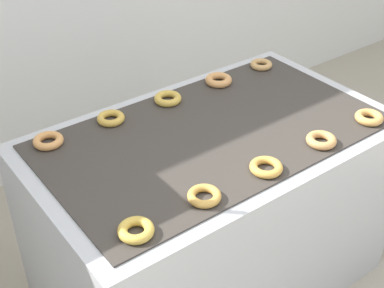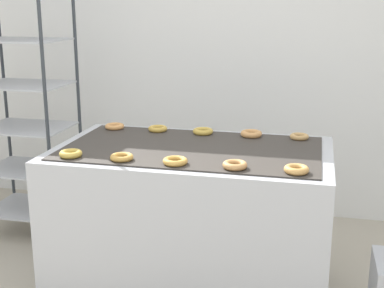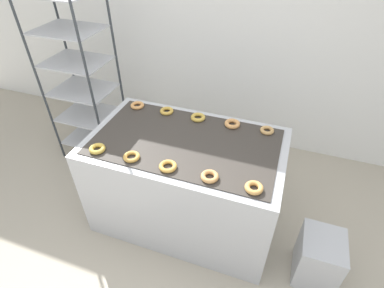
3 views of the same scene
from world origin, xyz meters
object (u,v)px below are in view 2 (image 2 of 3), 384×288
donut_near_right (235,165)px  donut_far_left (158,129)px  donut_near_left (122,157)px  donut_near_center (175,161)px  baking_rack_cart (24,107)px  donut_far_center (203,131)px  donut_far_rightmost (299,137)px  fryer_machine (192,222)px  donut_far_right (251,134)px  donut_near_rightmost (296,169)px  donut_near_leftmost (71,154)px  donut_far_leftmost (115,126)px

donut_near_right → donut_far_left: bearing=132.1°
donut_near_right → donut_near_left: bearing=179.3°
donut_near_left → donut_near_center: donut_near_center is taller
baking_rack_cart → donut_far_left: bearing=-13.0°
donut_near_right → donut_far_center: (-0.30, 0.65, -0.00)m
baking_rack_cart → donut_near_center: 1.64m
baking_rack_cart → donut_far_rightmost: bearing=-7.2°
fryer_machine → baking_rack_cart: bearing=157.1°
donut_far_right → fryer_machine: bearing=-131.8°
donut_near_right → donut_far_right: 0.65m
baking_rack_cart → donut_near_left: bearing=-39.9°
donut_near_rightmost → donut_far_rightmost: size_ratio=1.08×
fryer_machine → donut_near_leftmost: 0.81m
donut_near_left → donut_far_center: donut_far_center is taller
donut_near_leftmost → donut_far_right: size_ratio=0.94×
fryer_machine → donut_far_center: 0.57m
donut_near_leftmost → donut_near_left: bearing=1.2°
fryer_machine → donut_far_center: bearing=91.3°
fryer_machine → donut_near_rightmost: (0.59, -0.33, 0.47)m
donut_far_leftmost → donut_far_right: size_ratio=0.95×
donut_near_rightmost → donut_far_leftmost: size_ratio=0.99×
donut_near_center → donut_near_leftmost: bearing=179.9°
donut_far_rightmost → donut_far_right: bearing=-178.8°
donut_near_leftmost → donut_far_left: 0.71m
donut_near_leftmost → baking_rack_cart: bearing=131.2°
donut_near_leftmost → donut_far_leftmost: donut_near_leftmost is taller
donut_near_leftmost → donut_near_rightmost: 1.17m
donut_near_rightmost → donut_far_right: donut_far_right is taller
donut_near_center → donut_near_right: (0.30, -0.00, 0.00)m
donut_near_left → donut_far_leftmost: 0.71m
fryer_machine → donut_near_rightmost: 0.82m
baking_rack_cart → donut_far_right: (1.66, -0.25, -0.04)m
donut_near_center → donut_far_center: (0.00, 0.65, 0.00)m
donut_near_rightmost → donut_far_rightmost: 0.66m
baking_rack_cart → donut_far_left: 1.10m
fryer_machine → baking_rack_cart: size_ratio=0.81×
donut_near_leftmost → donut_near_left: size_ratio=1.00×
donut_near_center → donut_near_rightmost: 0.60m
donut_near_left → donut_near_rightmost: (0.89, -0.01, 0.00)m
donut_near_center → donut_far_rightmost: size_ratio=1.13×
donut_far_leftmost → donut_far_right: donut_far_right is taller
donut_near_left → donut_far_right: donut_far_right is taller
baking_rack_cart → donut_near_center: bearing=-33.6°
donut_near_leftmost → donut_far_right: 1.09m
donut_near_left → donut_near_right: bearing=-0.7°
baking_rack_cart → donut_near_leftmost: baking_rack_cart is taller
donut_near_leftmost → donut_near_center: size_ratio=0.96×
donut_near_rightmost → donut_far_left: bearing=143.4°
baking_rack_cart → donut_near_center: size_ratio=15.06×
donut_near_leftmost → donut_far_rightmost: 1.33m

